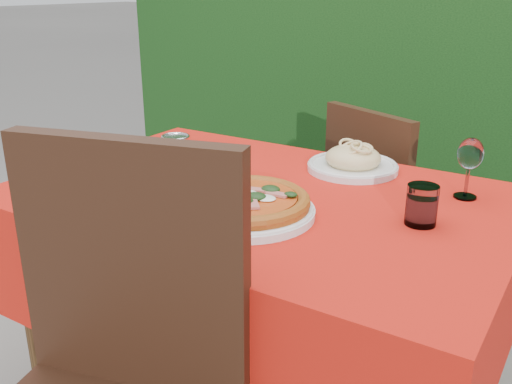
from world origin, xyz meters
The scene contains 9 objects.
hedge centered at (0.00, 1.55, 0.92)m, with size 3.20×0.55×1.78m.
dining_table centered at (0.00, 0.00, 0.60)m, with size 1.26×0.86×0.75m.
chair_far centered at (0.10, 0.67, 0.49)m, with size 0.52×0.52×0.86m.
pizza_plate centered at (0.05, -0.15, 0.78)m, with size 0.34×0.34×0.06m.
pasta_plate centered at (0.13, 0.30, 0.77)m, with size 0.26×0.26×0.07m.
water_glass centered at (0.41, 0.02, 0.79)m, with size 0.07×0.07×0.09m.
wine_glass centered at (0.46, 0.24, 0.86)m, with size 0.06×0.06×0.15m.
fork centered at (-0.25, -0.05, 0.75)m, with size 0.02×0.19×0.01m, color #B5B5BC.
steel_ramekin centered at (-0.47, 0.23, 0.76)m, with size 0.09×0.09×0.03m, color silver.
Camera 1 is at (0.73, -1.17, 1.26)m, focal length 40.00 mm.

